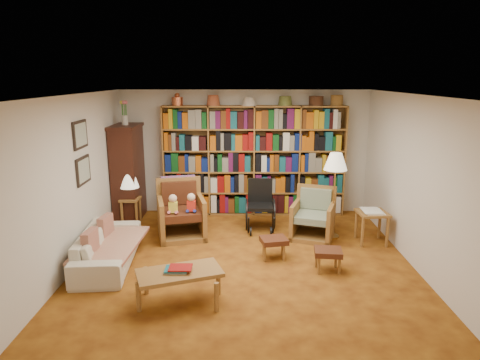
{
  "coord_description": "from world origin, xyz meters",
  "views": [
    {
      "loc": [
        -0.05,
        -6.09,
        2.75
      ],
      "look_at": [
        -0.07,
        0.6,
        1.13
      ],
      "focal_mm": 32.0,
      "sensor_mm": 36.0,
      "label": 1
    }
  ],
  "objects_px": {
    "armchair_sage": "(312,218)",
    "side_table_papers": "(372,217)",
    "armchair_leather": "(182,212)",
    "coffee_table": "(179,275)",
    "footstool_a": "(274,242)",
    "side_table_lamp": "(131,206)",
    "floor_lamp": "(336,165)",
    "sofa": "(108,247)",
    "footstool_b": "(328,253)",
    "wheelchair": "(260,207)"
  },
  "relations": [
    {
      "from": "side_table_lamp",
      "to": "side_table_papers",
      "type": "height_order",
      "value": "side_table_papers"
    },
    {
      "from": "side_table_lamp",
      "to": "floor_lamp",
      "type": "distance_m",
      "value": 3.86
    },
    {
      "from": "side_table_lamp",
      "to": "footstool_b",
      "type": "bearing_deg",
      "value": -30.92
    },
    {
      "from": "armchair_sage",
      "to": "side_table_papers",
      "type": "height_order",
      "value": "armchair_sage"
    },
    {
      "from": "side_table_lamp",
      "to": "wheelchair",
      "type": "distance_m",
      "value": 2.46
    },
    {
      "from": "armchair_leather",
      "to": "floor_lamp",
      "type": "xyz_separation_m",
      "value": [
        2.64,
        -0.12,
        0.88
      ]
    },
    {
      "from": "armchair_sage",
      "to": "floor_lamp",
      "type": "height_order",
      "value": "floor_lamp"
    },
    {
      "from": "wheelchair",
      "to": "armchair_sage",
      "type": "bearing_deg",
      "value": -21.68
    },
    {
      "from": "armchair_leather",
      "to": "wheelchair",
      "type": "height_order",
      "value": "armchair_leather"
    },
    {
      "from": "sofa",
      "to": "side_table_lamp",
      "type": "distance_m",
      "value": 1.77
    },
    {
      "from": "side_table_lamp",
      "to": "armchair_sage",
      "type": "height_order",
      "value": "armchair_sage"
    },
    {
      "from": "side_table_lamp",
      "to": "armchair_sage",
      "type": "relative_size",
      "value": 0.56
    },
    {
      "from": "footstool_b",
      "to": "floor_lamp",
      "type": "bearing_deg",
      "value": 75.74
    },
    {
      "from": "sofa",
      "to": "armchair_sage",
      "type": "distance_m",
      "value": 3.45
    },
    {
      "from": "sofa",
      "to": "side_table_lamp",
      "type": "height_order",
      "value": "sofa"
    },
    {
      "from": "side_table_lamp",
      "to": "footstool_a",
      "type": "relative_size",
      "value": 1.14
    },
    {
      "from": "footstool_a",
      "to": "coffee_table",
      "type": "xyz_separation_m",
      "value": [
        -1.26,
        -1.34,
        0.1
      ]
    },
    {
      "from": "side_table_lamp",
      "to": "armchair_sage",
      "type": "bearing_deg",
      "value": -10.04
    },
    {
      "from": "armchair_sage",
      "to": "coffee_table",
      "type": "xyz_separation_m",
      "value": [
        -2.01,
        -2.31,
        0.04
      ]
    },
    {
      "from": "armchair_leather",
      "to": "footstool_b",
      "type": "distance_m",
      "value": 2.73
    },
    {
      "from": "side_table_lamp",
      "to": "armchair_leather",
      "type": "bearing_deg",
      "value": -27.08
    },
    {
      "from": "footstool_a",
      "to": "side_table_papers",
      "type": "bearing_deg",
      "value": 21.08
    },
    {
      "from": "armchair_sage",
      "to": "side_table_papers",
      "type": "distance_m",
      "value": 1.02
    },
    {
      "from": "armchair_leather",
      "to": "armchair_sage",
      "type": "distance_m",
      "value": 2.29
    },
    {
      "from": "armchair_leather",
      "to": "wheelchair",
      "type": "distance_m",
      "value": 1.42
    },
    {
      "from": "armchair_leather",
      "to": "wheelchair",
      "type": "bearing_deg",
      "value": 12.27
    },
    {
      "from": "floor_lamp",
      "to": "side_table_papers",
      "type": "height_order",
      "value": "floor_lamp"
    },
    {
      "from": "side_table_papers",
      "to": "coffee_table",
      "type": "relative_size",
      "value": 0.51
    },
    {
      "from": "armchair_sage",
      "to": "footstool_a",
      "type": "height_order",
      "value": "armchair_sage"
    },
    {
      "from": "armchair_sage",
      "to": "wheelchair",
      "type": "relative_size",
      "value": 1.0
    },
    {
      "from": "armchair_leather",
      "to": "footstool_b",
      "type": "height_order",
      "value": "armchair_leather"
    },
    {
      "from": "sofa",
      "to": "coffee_table",
      "type": "xyz_separation_m",
      "value": [
        1.24,
        -1.14,
        0.11
      ]
    },
    {
      "from": "footstool_a",
      "to": "footstool_b",
      "type": "height_order",
      "value": "footstool_a"
    },
    {
      "from": "armchair_leather",
      "to": "coffee_table",
      "type": "bearing_deg",
      "value": -83.18
    },
    {
      "from": "footstool_a",
      "to": "coffee_table",
      "type": "height_order",
      "value": "coffee_table"
    },
    {
      "from": "armchair_sage",
      "to": "floor_lamp",
      "type": "distance_m",
      "value": 1.03
    },
    {
      "from": "wheelchair",
      "to": "coffee_table",
      "type": "xyz_separation_m",
      "value": [
        -1.11,
        -2.67,
        -0.05
      ]
    },
    {
      "from": "side_table_papers",
      "to": "coffee_table",
      "type": "distance_m",
      "value": 3.57
    },
    {
      "from": "footstool_a",
      "to": "armchair_leather",
      "type": "bearing_deg",
      "value": 146.37
    },
    {
      "from": "armchair_leather",
      "to": "side_table_papers",
      "type": "height_order",
      "value": "armchair_leather"
    },
    {
      "from": "sofa",
      "to": "armchair_sage",
      "type": "xyz_separation_m",
      "value": [
        3.24,
        1.18,
        0.07
      ]
    },
    {
      "from": "footstool_a",
      "to": "coffee_table",
      "type": "bearing_deg",
      "value": -133.4
    },
    {
      "from": "floor_lamp",
      "to": "footstool_a",
      "type": "xyz_separation_m",
      "value": [
        -1.09,
        -0.91,
        -1.02
      ]
    },
    {
      "from": "sofa",
      "to": "side_table_papers",
      "type": "xyz_separation_m",
      "value": [
        4.2,
        0.85,
        0.19
      ]
    },
    {
      "from": "side_table_lamp",
      "to": "side_table_papers",
      "type": "relative_size",
      "value": 0.9
    },
    {
      "from": "side_table_lamp",
      "to": "armchair_leather",
      "type": "distance_m",
      "value": 1.18
    },
    {
      "from": "armchair_sage",
      "to": "side_table_papers",
      "type": "xyz_separation_m",
      "value": [
        0.96,
        -0.32,
        0.12
      ]
    },
    {
      "from": "armchair_sage",
      "to": "armchair_leather",
      "type": "bearing_deg",
      "value": 178.66
    },
    {
      "from": "side_table_lamp",
      "to": "wheelchair",
      "type": "height_order",
      "value": "wheelchair"
    },
    {
      "from": "armchair_leather",
      "to": "footstool_a",
      "type": "bearing_deg",
      "value": -33.63
    }
  ]
}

